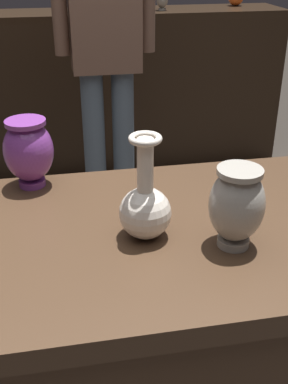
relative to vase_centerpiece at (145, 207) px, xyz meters
The scene contains 6 objects.
display_plinth 0.47m from the vase_centerpiece, 90.35° to the left, with size 1.20×0.64×0.80m.
back_display_shelf 2.26m from the vase_centerpiece, 90.00° to the left, with size 2.60×0.40×0.99m.
vase_centerpiece is the anchor object (origin of this frame).
vase_tall_behind 0.38m from the vase_centerpiece, 129.85° to the left, with size 0.13×0.13×0.18m.
vase_left_accent 0.19m from the vase_centerpiece, 21.73° to the right, with size 0.11×0.11×0.18m.
visitor_center_back 1.44m from the vase_centerpiece, 86.58° to the left, with size 0.47×0.19×1.66m.
Camera 1 is at (-0.17, -0.90, 1.37)m, focal length 45.06 mm.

